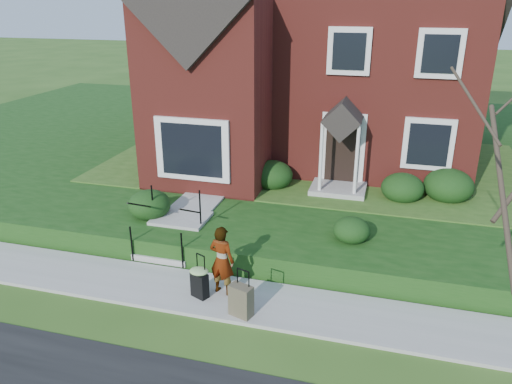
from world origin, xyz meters
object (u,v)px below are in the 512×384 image
(front_steps, at_px, (174,231))
(suitcase_black, at_px, (199,281))
(suitcase_olive, at_px, (241,301))
(woman, at_px, (222,260))

(front_steps, height_order, suitcase_black, front_steps)
(front_steps, distance_m, suitcase_olive, 3.49)
(suitcase_olive, bearing_deg, woman, 151.09)
(suitcase_black, bearing_deg, suitcase_olive, 3.09)
(woman, relative_size, suitcase_black, 1.58)
(woman, relative_size, suitcase_olive, 1.55)
(suitcase_black, distance_m, suitcase_olive, 1.11)
(woman, height_order, suitcase_black, woman)
(front_steps, bearing_deg, woman, -42.34)
(front_steps, height_order, suitcase_olive, front_steps)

